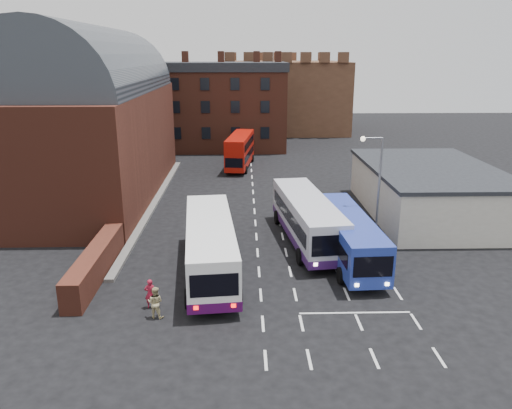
{
  "coord_description": "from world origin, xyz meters",
  "views": [
    {
      "loc": [
        -0.94,
        -26.87,
        13.42
      ],
      "look_at": [
        0.0,
        10.0,
        2.2
      ],
      "focal_mm": 35.0,
      "sensor_mm": 36.0,
      "label": 1
    }
  ],
  "objects_px": {
    "bus_white_outbound": "(210,243)",
    "pedestrian_red": "(150,293)",
    "bus_white_inbound": "(307,216)",
    "street_lamp": "(376,181)",
    "bus_blue": "(348,234)",
    "bus_red_double": "(240,150)",
    "pedestrian_beige": "(155,302)"
  },
  "relations": [
    {
      "from": "bus_white_outbound",
      "to": "bus_red_double",
      "type": "relative_size",
      "value": 1.24
    },
    {
      "from": "street_lamp",
      "to": "pedestrian_red",
      "type": "xyz_separation_m",
      "value": [
        -14.41,
        -8.94,
        -3.98
      ]
    },
    {
      "from": "bus_red_double",
      "to": "pedestrian_red",
      "type": "xyz_separation_m",
      "value": [
        -4.73,
        -35.0,
        -1.27
      ]
    },
    {
      "from": "bus_blue",
      "to": "bus_red_double",
      "type": "bearing_deg",
      "value": -78.4
    },
    {
      "from": "bus_blue",
      "to": "street_lamp",
      "type": "xyz_separation_m",
      "value": [
        2.32,
        2.54,
        3.0
      ]
    },
    {
      "from": "street_lamp",
      "to": "bus_blue",
      "type": "bearing_deg",
      "value": -132.42
    },
    {
      "from": "bus_white_outbound",
      "to": "street_lamp",
      "type": "bearing_deg",
      "value": 16.01
    },
    {
      "from": "bus_white_outbound",
      "to": "pedestrian_beige",
      "type": "distance_m",
      "value": 6.18
    },
    {
      "from": "bus_blue",
      "to": "pedestrian_red",
      "type": "bearing_deg",
      "value": 25.06
    },
    {
      "from": "bus_white_outbound",
      "to": "pedestrian_red",
      "type": "distance_m",
      "value": 5.48
    },
    {
      "from": "bus_blue",
      "to": "street_lamp",
      "type": "relative_size",
      "value": 1.43
    },
    {
      "from": "bus_blue",
      "to": "bus_red_double",
      "type": "distance_m",
      "value": 29.53
    },
    {
      "from": "pedestrian_beige",
      "to": "bus_white_outbound",
      "type": "bearing_deg",
      "value": -101.52
    },
    {
      "from": "street_lamp",
      "to": "bus_white_outbound",
      "type": "bearing_deg",
      "value": -158.43
    },
    {
      "from": "pedestrian_red",
      "to": "pedestrian_beige",
      "type": "relative_size",
      "value": 0.97
    },
    {
      "from": "bus_white_inbound",
      "to": "street_lamp",
      "type": "xyz_separation_m",
      "value": [
        4.65,
        -0.76,
        2.83
      ]
    },
    {
      "from": "street_lamp",
      "to": "pedestrian_beige",
      "type": "height_order",
      "value": "street_lamp"
    },
    {
      "from": "street_lamp",
      "to": "pedestrian_red",
      "type": "height_order",
      "value": "street_lamp"
    },
    {
      "from": "bus_blue",
      "to": "street_lamp",
      "type": "bearing_deg",
      "value": -135.25
    },
    {
      "from": "bus_blue",
      "to": "pedestrian_beige",
      "type": "distance_m",
      "value": 13.86
    },
    {
      "from": "bus_white_outbound",
      "to": "bus_white_inbound",
      "type": "bearing_deg",
      "value": 32.43
    },
    {
      "from": "bus_red_double",
      "to": "pedestrian_red",
      "type": "bearing_deg",
      "value": 89.89
    },
    {
      "from": "bus_blue",
      "to": "pedestrian_red",
      "type": "relative_size",
      "value": 6.76
    },
    {
      "from": "pedestrian_red",
      "to": "pedestrian_beige",
      "type": "distance_m",
      "value": 1.16
    },
    {
      "from": "pedestrian_beige",
      "to": "bus_red_double",
      "type": "bearing_deg",
      "value": -83.35
    },
    {
      "from": "street_lamp",
      "to": "pedestrian_beige",
      "type": "distance_m",
      "value": 17.63
    },
    {
      "from": "bus_blue",
      "to": "bus_white_outbound",
      "type": "bearing_deg",
      "value": 9.39
    },
    {
      "from": "bus_white_outbound",
      "to": "bus_red_double",
      "type": "height_order",
      "value": "bus_red_double"
    },
    {
      "from": "bus_red_double",
      "to": "street_lamp",
      "type": "bearing_deg",
      "value": 117.97
    },
    {
      "from": "bus_white_inbound",
      "to": "street_lamp",
      "type": "bearing_deg",
      "value": 163.91
    },
    {
      "from": "pedestrian_red",
      "to": "pedestrian_beige",
      "type": "height_order",
      "value": "pedestrian_beige"
    },
    {
      "from": "bus_white_outbound",
      "to": "pedestrian_red",
      "type": "xyz_separation_m",
      "value": [
        -3.01,
        -4.43,
        -1.16
      ]
    }
  ]
}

